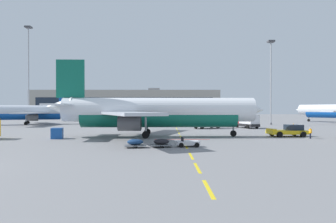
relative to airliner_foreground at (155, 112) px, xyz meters
name	(u,v)px	position (x,y,z in m)	size (l,w,h in m)	color
ground	(285,131)	(26.05, 13.69, -3.95)	(400.00, 400.00, 0.00)	slate
apron_paint_markings	(178,132)	(4.05, 10.39, -3.95)	(8.00, 95.20, 0.01)	yellow
airliner_foreground	(155,112)	(0.00, 0.00, 0.00)	(34.71, 34.62, 12.20)	white
pushback_tug	(289,131)	(21.42, 0.43, -3.05)	(6.21, 3.58, 2.08)	yellow
airliner_mid_left	(22,112)	(-39.47, 38.11, -0.45)	(30.03, 28.84, 10.80)	silver
fuel_service_truck	(208,121)	(11.19, 20.59, -2.30)	(7.27, 5.57, 3.14)	black
ground_power_truck	(247,121)	(20.52, 21.73, -2.30)	(4.44, 7.40, 3.14)	black
baggage_train	(162,143)	(1.20, -13.25, -3.42)	(8.72, 2.65, 1.14)	silver
ground_crew_worker	(310,132)	(23.23, -3.13, -3.02)	(0.30, 0.67, 1.64)	#191E38
uld_cargo_container	(57,133)	(-14.52, -3.03, -3.15)	(1.86, 1.83, 1.60)	#194C9E
apron_light_mast_near	(29,64)	(-39.73, 42.96, 13.93)	(1.80, 1.80, 29.31)	slate
apron_light_mast_far	(271,72)	(31.04, 36.34, 10.84)	(1.80, 1.80, 23.62)	slate
terminal_satellite	(127,104)	(-19.80, 117.99, 3.23)	(98.65, 23.41, 15.94)	#9E998E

